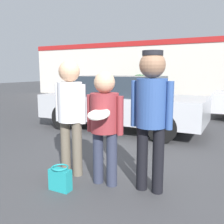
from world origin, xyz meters
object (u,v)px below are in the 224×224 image
at_px(person_middle_with_frisbee, 105,119).
at_px(parked_car_near, 121,102).
at_px(person_left, 70,107).
at_px(handbag, 60,179).
at_px(person_right, 151,107).
at_px(shrub, 139,87).

xyz_separation_m(person_middle_with_frisbee, parked_car_near, (-1.26, 3.24, -0.19)).
xyz_separation_m(person_left, person_middle_with_frisbee, (0.63, -0.08, -0.11)).
relative_size(person_middle_with_frisbee, handbag, 4.77).
bearing_deg(person_middle_with_frisbee, person_right, 8.41).
height_order(person_middle_with_frisbee, handbag, person_middle_with_frisbee).
distance_m(person_middle_with_frisbee, parked_car_near, 3.48).
height_order(person_right, parked_car_near, person_right).
relative_size(person_middle_with_frisbee, shrub, 1.11).
bearing_deg(parked_car_near, person_middle_with_frisbee, -68.75).
relative_size(parked_car_near, handbag, 13.35).
bearing_deg(person_right, parked_car_near, 121.04).
xyz_separation_m(person_right, parked_car_near, (-1.89, 3.14, -0.39)).
bearing_deg(shrub, handbag, -74.35).
relative_size(person_middle_with_frisbee, parked_car_near, 0.36).
height_order(person_right, shrub, person_right).
distance_m(person_right, shrub, 11.42).
distance_m(shrub, handbag, 11.59).
xyz_separation_m(person_right, shrub, (-4.20, 10.61, -0.42)).
bearing_deg(person_right, person_left, -179.26).
relative_size(person_right, handbag, 5.54).
height_order(parked_car_near, shrub, parked_car_near).
xyz_separation_m(person_middle_with_frisbee, handbag, (-0.44, -0.44, -0.79)).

